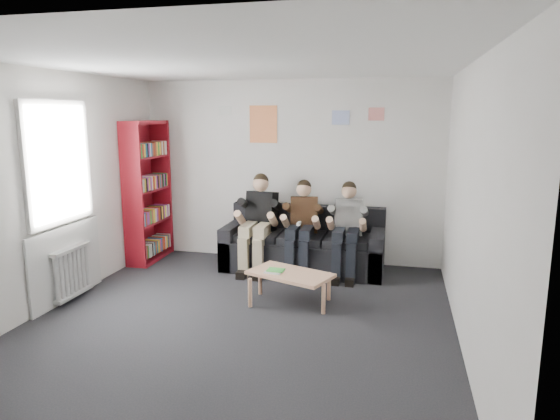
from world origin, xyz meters
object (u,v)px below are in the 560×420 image
object	(u,v)px
person_left	(258,223)
person_middle	(301,227)
bookshelf	(148,192)
coffee_table	(290,276)
sofa	(304,247)
person_right	(347,230)

from	to	relation	value
person_left	person_middle	distance (m)	0.63
bookshelf	coffee_table	bearing A→B (deg)	-29.66
bookshelf	person_left	size ratio (longest dim) A/B	1.54
coffee_table	person_left	bearing A→B (deg)	121.91
sofa	person_right	bearing A→B (deg)	-17.66
coffee_table	person_middle	size ratio (longest dim) A/B	0.73
person_middle	person_right	distance (m)	0.63
sofa	person_middle	distance (m)	0.40
person_right	person_left	bearing A→B (deg)	174.86
bookshelf	person_left	bearing A→B (deg)	-5.81
person_right	coffee_table	bearing A→B (deg)	-119.46
person_left	person_middle	bearing A→B (deg)	9.56
bookshelf	person_middle	bearing A→B (deg)	-4.75
sofa	person_left	world-z (taller)	person_left
sofa	person_right	xyz separation A→B (m)	(0.63, -0.20, 0.34)
bookshelf	person_middle	world-z (taller)	bookshelf
person_middle	sofa	bearing A→B (deg)	80.15
coffee_table	bookshelf	bearing A→B (deg)	152.51
coffee_table	person_middle	world-z (taller)	person_middle
sofa	bookshelf	xyz separation A→B (m)	(-2.37, -0.09, 0.74)
person_left	person_right	xyz separation A→B (m)	(1.26, 0.00, -0.03)
person_left	bookshelf	bearing A→B (deg)	-174.42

